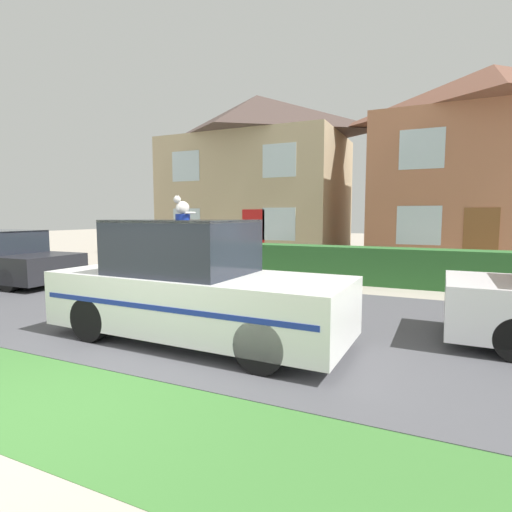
{
  "coord_description": "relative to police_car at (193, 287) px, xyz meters",
  "views": [
    {
      "loc": [
        3.49,
        -2.48,
        1.85
      ],
      "look_at": [
        0.21,
        4.67,
        1.05
      ],
      "focal_mm": 28.0,
      "sensor_mm": 36.0,
      "label": 1
    }
  ],
  "objects": [
    {
      "name": "police_car",
      "position": [
        0.0,
        0.0,
        0.0
      ],
      "size": [
        4.5,
        1.77,
        1.86
      ],
      "rotation": [
        0.0,
        0.0,
        -0.02
      ],
      "color": "black",
      "rests_on": "road_strip"
    },
    {
      "name": "house_right",
      "position": [
        4.8,
        12.32,
        2.9
      ],
      "size": [
        8.29,
        5.84,
        7.28
      ],
      "color": "#A86B4C",
      "rests_on": "ground"
    },
    {
      "name": "house_left",
      "position": [
        -4.75,
        12.65,
        2.99
      ],
      "size": [
        8.36,
        5.66,
        7.45
      ],
      "color": "tan",
      "rests_on": "ground"
    },
    {
      "name": "garden_hedge",
      "position": [
        0.06,
        6.12,
        -0.31
      ],
      "size": [
        13.44,
        0.8,
        1.0
      ],
      "primitive_type": "cube",
      "color": "#2D662D",
      "rests_on": "ground"
    },
    {
      "name": "wheelie_bin",
      "position": [
        -3.18,
        7.06,
        -0.28
      ],
      "size": [
        0.69,
        0.59,
        1.04
      ],
      "rotation": [
        0.0,
        0.0,
        0.06
      ],
      "color": "#23662D",
      "rests_on": "ground"
    },
    {
      "name": "cat",
      "position": [
        -0.14,
        -0.07,
        1.18
      ],
      "size": [
        0.25,
        0.26,
        0.27
      ],
      "rotation": [
        0.0,
        0.0,
        4.35
      ],
      "color": "silver",
      "rests_on": "police_car"
    },
    {
      "name": "lawn_verge",
      "position": [
        -0.24,
        -2.25,
        -0.8
      ],
      "size": [
        28.0,
        1.61,
        0.01
      ],
      "primitive_type": "cube",
      "color": "#3D7533",
      "rests_on": "ground"
    },
    {
      "name": "neighbour_car_far",
      "position": [
        -7.5,
        2.05,
        -0.12
      ],
      "size": [
        4.17,
        1.88,
        1.44
      ],
      "rotation": [
        0.0,
        0.0,
        0.02
      ],
      "color": "black",
      "rests_on": "road_strip"
    },
    {
      "name": "road_strip",
      "position": [
        -0.24,
        1.55,
        -0.8
      ],
      "size": [
        28.0,
        5.99,
        0.01
      ],
      "primitive_type": "cube",
      "color": "#4C4C51",
      "rests_on": "ground"
    },
    {
      "name": "ground_plane",
      "position": [
        -0.24,
        -2.4,
        -0.81
      ],
      "size": [
        80.0,
        80.0,
        0.0
      ],
      "primitive_type": "plane",
      "color": "#A89E8E"
    }
  ]
}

